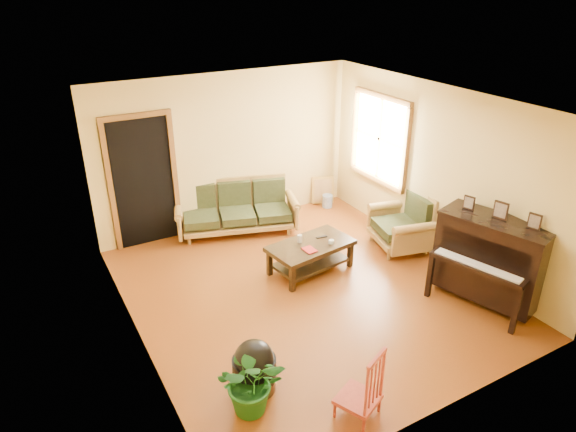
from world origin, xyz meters
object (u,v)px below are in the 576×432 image
sofa (237,209)px  ceramic_crock (327,201)px  red_chair (359,383)px  footstool (254,372)px  coffee_table (310,257)px  armchair (400,221)px  piano (489,261)px  potted_plant (252,381)px

sofa → ceramic_crock: sofa is taller
sofa → red_chair: 4.28m
sofa → footstool: bearing=-94.4°
coffee_table → armchair: size_ratio=1.34×
sofa → piano: piano is taller
piano → red_chair: piano is taller
coffee_table → footstool: 2.47m
armchair → footstool: (-3.36, -1.64, -0.24)m
armchair → potted_plant: armchair is taller
piano → red_chair: (-2.67, -0.78, -0.19)m
footstool → potted_plant: (-0.14, -0.25, 0.14)m
piano → armchair: bearing=74.6°
piano → red_chair: bearing=179.6°
footstool → ceramic_crock: size_ratio=1.95×
red_chair → piano: bearing=-8.0°
sofa → footstool: (-1.36, -3.41, -0.21)m
armchair → red_chair: bearing=-123.7°
footstool → red_chair: bearing=-48.4°
armchair → ceramic_crock: 1.89m
coffee_table → armchair: bearing=-3.2°
footstool → ceramic_crock: 4.77m
red_chair → potted_plant: red_chair is taller
coffee_table → armchair: (1.60, -0.09, 0.24)m
sofa → armchair: size_ratio=2.17×
red_chair → armchair: bearing=18.9°
coffee_table → ceramic_crock: coffee_table is taller
ceramic_crock → sofa: bearing=-177.2°
ceramic_crock → piano: bearing=-87.5°
red_chair → ceramic_crock: red_chair is taller
coffee_table → potted_plant: potted_plant is taller
coffee_table → ceramic_crock: 2.31m
coffee_table → potted_plant: bearing=-133.9°
potted_plant → footstool: bearing=60.3°
footstool → coffee_table: bearing=44.5°
sofa → potted_plant: size_ratio=2.74×
coffee_table → red_chair: red_chair is taller
coffee_table → armchair: armchair is taller
coffee_table → footstool: bearing=-135.5°
footstool → red_chair: red_chair is taller
armchair → red_chair: (-2.63, -2.47, -0.05)m
red_chair → potted_plant: (-0.87, 0.57, -0.04)m
red_chair → ceramic_crock: bearing=35.7°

